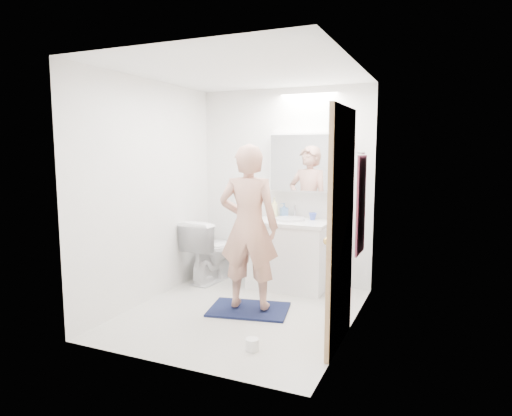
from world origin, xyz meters
The scene contains 23 objects.
floor centered at (0.00, 0.00, 0.00)m, with size 2.50×2.50×0.00m, color silver.
ceiling centered at (0.00, 0.00, 2.40)m, with size 2.50×2.50×0.00m, color white.
wall_back centered at (0.00, 1.25, 1.20)m, with size 2.50×2.50×0.00m, color white.
wall_front centered at (0.00, -1.25, 1.20)m, with size 2.50×2.50×0.00m, color white.
wall_left centered at (-1.10, 0.00, 1.20)m, with size 2.50×2.50×0.00m, color white.
wall_right centered at (1.10, 0.00, 1.20)m, with size 2.50×2.50×0.00m, color white.
vanity_cabinet centered at (0.16, 0.96, 0.39)m, with size 0.90×0.55×0.78m, color white.
countertop centered at (0.16, 0.96, 0.80)m, with size 0.95×0.58×0.04m, color white.
sink_basin centered at (0.16, 0.99, 0.84)m, with size 0.36×0.36×0.03m, color silver.
faucet centered at (0.16, 1.19, 0.90)m, with size 0.02×0.02×0.16m, color silver.
medicine_cabinet centered at (0.30, 1.18, 1.50)m, with size 0.88×0.14×0.70m, color white.
mirror_panel centered at (0.30, 1.10, 1.50)m, with size 0.84×0.01×0.66m, color silver.
toilet centered at (-0.83, 0.85, 0.40)m, with size 0.44×0.78×0.79m, color white.
bath_rug centered at (0.05, 0.07, 0.01)m, with size 0.80×0.55×0.02m, color #121539.
person centered at (0.05, 0.07, 0.88)m, with size 0.61×0.40×1.66m, color tan.
door centered at (1.08, -0.35, 1.00)m, with size 0.04×0.80×2.00m, color #A67A53.
door_knob centered at (1.04, -0.65, 0.95)m, with size 0.06×0.06×0.06m, color gold.
towel centered at (1.08, 0.55, 1.10)m, with size 0.02×0.42×1.00m, color #13133C.
towel_hook centered at (1.07, 0.55, 1.62)m, with size 0.02×0.02×0.07m, color silver.
soap_bottle_a centered at (-0.08, 1.11, 0.94)m, with size 0.10×0.10×0.25m, color #F2F09C.
soap_bottle_b centered at (0.04, 1.15, 0.91)m, with size 0.08×0.09×0.19m, color #547CB4.
toothbrush_cup centered at (0.41, 1.12, 0.86)m, with size 0.09×0.09×0.09m, color #455DD1.
toilet_paper_roll centered at (0.45, -0.76, 0.05)m, with size 0.11×0.11×0.10m, color white.
Camera 1 is at (1.88, -3.95, 1.65)m, focal length 31.12 mm.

